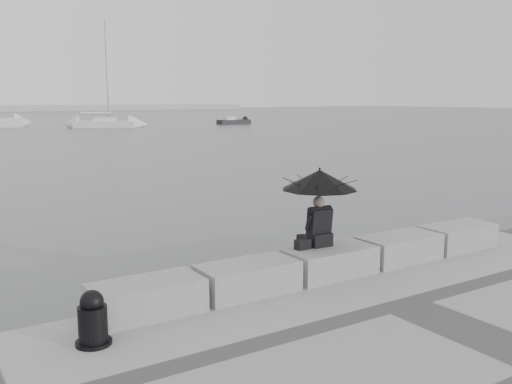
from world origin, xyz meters
TOP-DOWN VIEW (x-y plane):
  - ground at (0.00, 0.00)m, footprint 360.00×360.00m
  - stone_block_far_left at (-3.40, -0.45)m, footprint 1.60×0.80m
  - stone_block_left at (-1.70, -0.45)m, footprint 1.60×0.80m
  - stone_block_centre at (0.00, -0.45)m, footprint 1.60×0.80m
  - stone_block_right at (1.70, -0.45)m, footprint 1.60×0.80m
  - stone_block_far_right at (3.40, -0.45)m, footprint 1.60×0.80m
  - seated_person at (-0.07, -0.21)m, footprint 1.34×1.34m
  - bag at (-0.45, -0.25)m, footprint 0.27×0.15m
  - mooring_bollard at (-4.35, -1.03)m, footprint 0.46×0.46m
  - sailboat_right at (15.85, 60.67)m, footprint 7.48×5.52m
  - small_motorboat at (33.82, 60.40)m, footprint 4.74×1.78m

SIDE VIEW (x-z plane):
  - ground at x=0.00m, z-range 0.00..0.00m
  - small_motorboat at x=33.82m, z-range -0.23..0.87m
  - sailboat_right at x=15.85m, z-range -5.92..6.98m
  - stone_block_far_left at x=-3.40m, z-range 0.50..1.00m
  - stone_block_left at x=-1.70m, z-range 0.50..1.00m
  - stone_block_centre at x=0.00m, z-range 0.50..1.00m
  - stone_block_right at x=1.70m, z-range 0.50..1.00m
  - stone_block_far_right at x=3.40m, z-range 0.50..1.00m
  - mooring_bollard at x=-4.35m, z-range 0.45..1.17m
  - bag at x=-0.45m, z-range 1.00..1.17m
  - seated_person at x=-0.07m, z-range 1.34..2.73m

